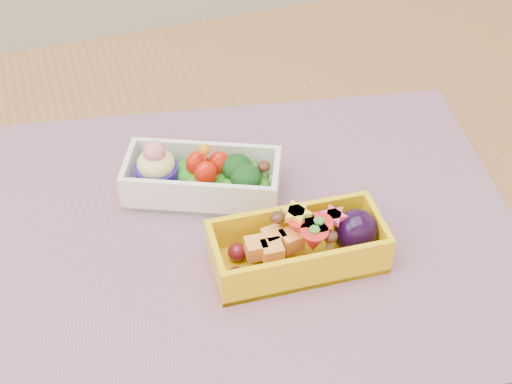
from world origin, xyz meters
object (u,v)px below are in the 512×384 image
object	(u,v)px
table	(219,306)
bento_yellow	(302,245)
placemat	(250,227)
bento_white	(201,177)

from	to	relation	value
table	bento_yellow	bearing A→B (deg)	-38.99
placemat	bento_white	world-z (taller)	bento_white
bento_yellow	table	bearing A→B (deg)	145.02
table	bento_white	bearing A→B (deg)	84.82
bento_yellow	bento_white	bearing A→B (deg)	121.16
table	bento_white	world-z (taller)	bento_white
bento_white	bento_yellow	xyz separation A→B (m)	(0.06, -0.12, 0.00)
placemat	bento_white	size ratio (longest dim) A/B	3.09
placemat	bento_yellow	bearing A→B (deg)	-62.85
table	bento_yellow	xyz separation A→B (m)	(0.06, -0.05, 0.12)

